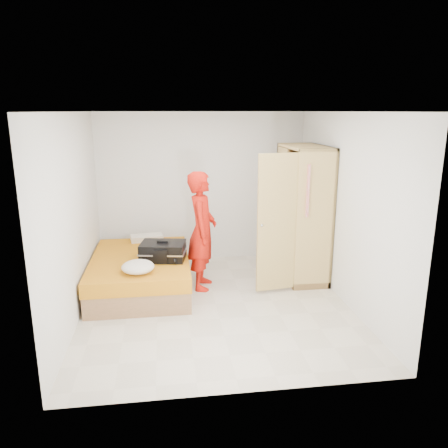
{
  "coord_description": "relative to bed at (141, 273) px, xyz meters",
  "views": [
    {
      "loc": [
        -0.65,
        -5.57,
        2.61
      ],
      "look_at": [
        0.2,
        0.57,
        1.0
      ],
      "focal_mm": 35.0,
      "sensor_mm": 36.0,
      "label": 1
    }
  ],
  "objects": [
    {
      "name": "room",
      "position": [
        1.05,
        -0.71,
        1.05
      ],
      "size": [
        4.0,
        4.02,
        2.6
      ],
      "color": "beige",
      "rests_on": "ground"
    },
    {
      "name": "person",
      "position": [
        0.93,
        -0.06,
        0.63
      ],
      "size": [
        0.54,
        0.71,
        1.77
      ],
      "primitive_type": "imported",
      "rotation": [
        0.0,
        0.0,
        1.38
      ],
      "color": "red",
      "rests_on": "ground"
    },
    {
      "name": "pillow",
      "position": [
        0.07,
        0.85,
        0.3
      ],
      "size": [
        0.56,
        0.34,
        0.1
      ],
      "primitive_type": "cube",
      "rotation": [
        0.0,
        0.0,
        0.14
      ],
      "color": "beige",
      "rests_on": "bed"
    },
    {
      "name": "round_cushion",
      "position": [
        0.01,
        -0.67,
        0.33
      ],
      "size": [
        0.44,
        0.44,
        0.17
      ],
      "primitive_type": "ellipsoid",
      "color": "beige",
      "rests_on": "bed"
    },
    {
      "name": "bed",
      "position": [
        0.0,
        0.0,
        0.0
      ],
      "size": [
        1.42,
        2.02,
        0.5
      ],
      "color": "#9F6C48",
      "rests_on": "ground"
    },
    {
      "name": "suitcase",
      "position": [
        0.34,
        -0.15,
        0.37
      ],
      "size": [
        0.73,
        0.59,
        0.28
      ],
      "rotation": [
        0.0,
        0.0,
        -0.18
      ],
      "color": "black",
      "rests_on": "bed"
    },
    {
      "name": "wardrobe",
      "position": [
        2.5,
        0.14,
        0.75
      ],
      "size": [
        1.17,
        1.27,
        2.1
      ],
      "color": "tan",
      "rests_on": "ground"
    }
  ]
}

